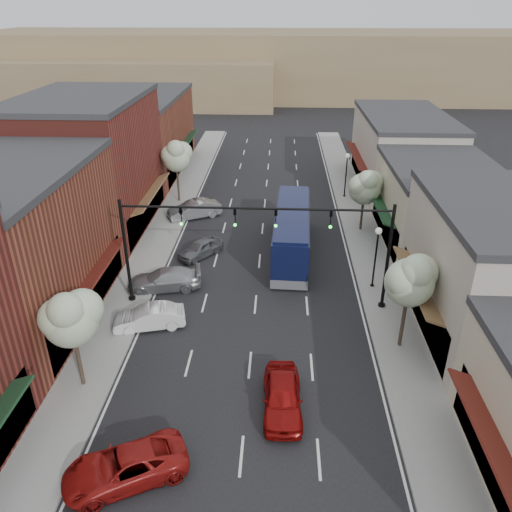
# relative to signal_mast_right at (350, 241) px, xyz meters

# --- Properties ---
(ground) EXTENTS (160.00, 160.00, 0.00)m
(ground) POSITION_rel_signal_mast_right_xyz_m (-5.62, -8.00, -4.62)
(ground) COLOR black
(ground) RESTS_ON ground
(sidewalk_left) EXTENTS (2.80, 73.00, 0.15)m
(sidewalk_left) POSITION_rel_signal_mast_right_xyz_m (-14.02, 10.50, -4.55)
(sidewalk_left) COLOR gray
(sidewalk_left) RESTS_ON ground
(sidewalk_right) EXTENTS (2.80, 73.00, 0.15)m
(sidewalk_right) POSITION_rel_signal_mast_right_xyz_m (2.78, 10.50, -4.55)
(sidewalk_right) COLOR gray
(sidewalk_right) RESTS_ON ground
(curb_left) EXTENTS (0.25, 73.00, 0.17)m
(curb_left) POSITION_rel_signal_mast_right_xyz_m (-12.62, 10.50, -4.55)
(curb_left) COLOR gray
(curb_left) RESTS_ON ground
(curb_right) EXTENTS (0.25, 73.00, 0.17)m
(curb_right) POSITION_rel_signal_mast_right_xyz_m (1.38, 10.50, -4.55)
(curb_right) COLOR gray
(curb_right) RESTS_ON ground
(bldg_left_midnear) EXTENTS (10.14, 14.10, 9.40)m
(bldg_left_midnear) POSITION_rel_signal_mast_right_xyz_m (-19.85, -2.00, 0.03)
(bldg_left_midnear) COLOR brown
(bldg_left_midnear) RESTS_ON ground
(bldg_left_midfar) EXTENTS (10.14, 14.10, 10.90)m
(bldg_left_midfar) POSITION_rel_signal_mast_right_xyz_m (-19.86, 12.00, 0.78)
(bldg_left_midfar) COLOR maroon
(bldg_left_midfar) RESTS_ON ground
(bldg_left_far) EXTENTS (10.14, 18.10, 8.40)m
(bldg_left_far) POSITION_rel_signal_mast_right_xyz_m (-19.84, 28.00, -0.46)
(bldg_left_far) COLOR brown
(bldg_left_far) RESTS_ON ground
(bldg_right_midnear) EXTENTS (9.14, 12.10, 7.90)m
(bldg_right_midnear) POSITION_rel_signal_mast_right_xyz_m (8.10, -2.00, -0.72)
(bldg_right_midnear) COLOR #AFA496
(bldg_right_midnear) RESTS_ON ground
(bldg_right_midfar) EXTENTS (9.14, 12.10, 6.40)m
(bldg_right_midfar) POSITION_rel_signal_mast_right_xyz_m (8.08, 10.00, -1.46)
(bldg_right_midfar) COLOR #BBB394
(bldg_right_midfar) RESTS_ON ground
(bldg_right_far) EXTENTS (9.14, 16.10, 7.40)m
(bldg_right_far) POSITION_rel_signal_mast_right_xyz_m (8.09, 24.00, -0.96)
(bldg_right_far) COLOR #AFA496
(bldg_right_far) RESTS_ON ground
(hill_far) EXTENTS (120.00, 30.00, 12.00)m
(hill_far) POSITION_rel_signal_mast_right_xyz_m (-5.62, 82.00, 1.38)
(hill_far) COLOR #7A6647
(hill_far) RESTS_ON ground
(hill_near) EXTENTS (50.00, 20.00, 8.00)m
(hill_near) POSITION_rel_signal_mast_right_xyz_m (-30.62, 70.00, -0.62)
(hill_near) COLOR #7A6647
(hill_near) RESTS_ON ground
(signal_mast_right) EXTENTS (8.22, 0.46, 7.00)m
(signal_mast_right) POSITION_rel_signal_mast_right_xyz_m (0.00, 0.00, 0.00)
(signal_mast_right) COLOR black
(signal_mast_right) RESTS_ON ground
(signal_mast_left) EXTENTS (8.22, 0.46, 7.00)m
(signal_mast_left) POSITION_rel_signal_mast_right_xyz_m (-11.24, 0.00, 0.00)
(signal_mast_left) COLOR black
(signal_mast_left) RESTS_ON ground
(tree_right_near) EXTENTS (2.85, 2.65, 5.95)m
(tree_right_near) POSITION_rel_signal_mast_right_xyz_m (2.73, -4.05, -0.17)
(tree_right_near) COLOR #47382B
(tree_right_near) RESTS_ON ground
(tree_right_far) EXTENTS (2.85, 2.65, 5.43)m
(tree_right_far) POSITION_rel_signal_mast_right_xyz_m (2.73, 11.95, -0.63)
(tree_right_far) COLOR #47382B
(tree_right_far) RESTS_ON ground
(tree_left_near) EXTENTS (2.85, 2.65, 5.69)m
(tree_left_near) POSITION_rel_signal_mast_right_xyz_m (-13.87, -8.05, -0.40)
(tree_left_near) COLOR #47382B
(tree_left_near) RESTS_ON ground
(tree_left_far) EXTENTS (2.85, 2.65, 6.13)m
(tree_left_far) POSITION_rel_signal_mast_right_xyz_m (-13.87, 17.95, -0.02)
(tree_left_far) COLOR #47382B
(tree_left_far) RESTS_ON ground
(lamp_post_near) EXTENTS (0.44, 0.44, 4.44)m
(lamp_post_near) POSITION_rel_signal_mast_right_xyz_m (2.18, 2.50, -1.62)
(lamp_post_near) COLOR black
(lamp_post_near) RESTS_ON ground
(lamp_post_far) EXTENTS (0.44, 0.44, 4.44)m
(lamp_post_far) POSITION_rel_signal_mast_right_xyz_m (2.18, 20.00, -1.62)
(lamp_post_far) COLOR black
(lamp_post_far) RESTS_ON ground
(coach_bus) EXTENTS (2.99, 11.67, 3.54)m
(coach_bus) POSITION_rel_signal_mast_right_xyz_m (-3.24, 7.40, -2.77)
(coach_bus) COLOR black
(coach_bus) RESTS_ON ground
(red_hatchback) EXTENTS (1.95, 4.57, 1.54)m
(red_hatchback) POSITION_rel_signal_mast_right_xyz_m (-3.90, -9.11, -3.85)
(red_hatchback) COLOR maroon
(red_hatchback) RESTS_ON ground
(parked_car_a) EXTENTS (5.48, 4.23, 1.38)m
(parked_car_a) POSITION_rel_signal_mast_right_xyz_m (-10.19, -13.34, -3.93)
(parked_car_a) COLOR maroon
(parked_car_a) RESTS_ON ground
(parked_car_b) EXTENTS (4.41, 2.44, 1.38)m
(parked_car_b) POSITION_rel_signal_mast_right_xyz_m (-11.77, -2.80, -3.93)
(parked_car_b) COLOR white
(parked_car_b) RESTS_ON ground
(parked_car_c) EXTENTS (5.15, 2.84, 1.41)m
(parked_car_c) POSITION_rel_signal_mast_right_xyz_m (-11.82, 1.70, -3.91)
(parked_car_c) COLOR #97989C
(parked_car_c) RESTS_ON ground
(parked_car_d) EXTENTS (3.58, 3.95, 1.30)m
(parked_car_d) POSITION_rel_signal_mast_right_xyz_m (-10.13, 6.62, -3.97)
(parked_car_d) COLOR #575B5F
(parked_car_d) RESTS_ON ground
(parked_car_e) EXTENTS (4.97, 3.72, 1.57)m
(parked_car_e) POSITION_rel_signal_mast_right_xyz_m (-11.82, 14.14, -3.84)
(parked_car_e) COLOR #929397
(parked_car_e) RESTS_ON ground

